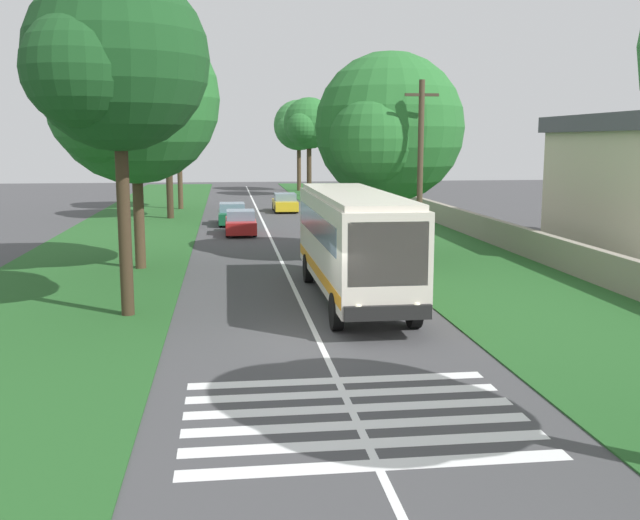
{
  "coord_description": "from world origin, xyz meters",
  "views": [
    {
      "loc": [
        -19.8,
        2.45,
        5.42
      ],
      "look_at": [
        3.66,
        -0.54,
        1.6
      ],
      "focal_mm": 41.34,
      "sensor_mm": 36.0,
      "label": 1
    }
  ],
  "objects": [
    {
      "name": "trailing_car_1",
      "position": [
        28.73,
        2.08,
        0.67
      ],
      "size": [
        4.3,
        1.78,
        1.43
      ],
      "color": "#145933",
      "rests_on": "ground"
    },
    {
      "name": "coach_bus",
      "position": [
        4.68,
        -1.8,
        2.15
      ],
      "size": [
        11.16,
        2.62,
        3.73
      ],
      "color": "silver",
      "rests_on": "ground"
    },
    {
      "name": "zebra_crossing",
      "position": [
        -6.02,
        0.0,
        0.0
      ],
      "size": [
        4.95,
        6.8,
        0.01
      ],
      "color": "silver",
      "rests_on": "ground"
    },
    {
      "name": "roadside_tree_right_1",
      "position": [
        61.31,
        -5.43,
        6.99
      ],
      "size": [
        6.42,
        5.47,
        9.84
      ],
      "color": "#4C3826",
      "rests_on": "grass_verge_right"
    },
    {
      "name": "utility_pole",
      "position": [
        9.86,
        -5.48,
        4.1
      ],
      "size": [
        0.24,
        1.4,
        7.84
      ],
      "color": "#473828",
      "rests_on": "grass_verge_right"
    },
    {
      "name": "centre_line",
      "position": [
        15.0,
        0.0,
        0.0
      ],
      "size": [
        110.0,
        0.16,
        0.01
      ],
      "primitive_type": "cube",
      "color": "silver",
      "rests_on": "ground"
    },
    {
      "name": "grass_verge_right",
      "position": [
        15.0,
        -8.2,
        0.02
      ],
      "size": [
        120.0,
        8.0,
        0.04
      ],
      "primitive_type": "cube",
      "color": "#235623",
      "rests_on": "ground"
    },
    {
      "name": "roadside_tree_left_1",
      "position": [
        40.24,
        6.27,
        7.43
      ],
      "size": [
        6.59,
        5.36,
        10.23
      ],
      "color": "#4C3826",
      "rests_on": "grass_verge_left"
    },
    {
      "name": "roadside_tree_left_3",
      "position": [
        33.19,
        6.48,
        6.41
      ],
      "size": [
        6.56,
        5.5,
        9.29
      ],
      "color": "#3D2D1E",
      "rests_on": "grass_verge_left"
    },
    {
      "name": "roadside_tree_left_0",
      "position": [
        3.47,
        5.7,
        7.67
      ],
      "size": [
        6.55,
        5.46,
        10.53
      ],
      "color": "#3D2D1E",
      "rests_on": "grass_verge_left"
    },
    {
      "name": "roadside_tree_right_3",
      "position": [
        53.25,
        -5.66,
        7.03
      ],
      "size": [
        5.71,
        5.02,
        9.64
      ],
      "color": "#3D2D1E",
      "rests_on": "grass_verge_right"
    },
    {
      "name": "trailing_car_2",
      "position": [
        37.27,
        -2.08,
        0.67
      ],
      "size": [
        4.3,
        1.78,
        1.43
      ],
      "color": "gold",
      "rests_on": "ground"
    },
    {
      "name": "roadside_tree_right_0",
      "position": [
        13.79,
        -4.88,
        5.89
      ],
      "size": [
        7.76,
        6.84,
        9.42
      ],
      "color": "#3D2D1E",
      "rests_on": "grass_verge_right"
    },
    {
      "name": "roadside_wall",
      "position": [
        20.0,
        -11.6,
        0.7
      ],
      "size": [
        70.0,
        0.4,
        1.31
      ],
      "primitive_type": "cube",
      "color": "gray",
      "rests_on": "grass_verge_right"
    },
    {
      "name": "ground",
      "position": [
        0.0,
        0.0,
        0.0
      ],
      "size": [
        160.0,
        160.0,
        0.0
      ],
      "primitive_type": "plane",
      "color": "#424244"
    },
    {
      "name": "trailing_car_0",
      "position": [
        23.52,
        1.64,
        0.67
      ],
      "size": [
        4.3,
        1.78,
        1.43
      ],
      "color": "#B21E1E",
      "rests_on": "ground"
    },
    {
      "name": "grass_verge_left",
      "position": [
        15.0,
        8.2,
        0.02
      ],
      "size": [
        120.0,
        8.0,
        0.04
      ],
      "primitive_type": "cube",
      "color": "#235623",
      "rests_on": "ground"
    },
    {
      "name": "roadside_tree_left_2",
      "position": [
        12.09,
        6.3,
        7.0
      ],
      "size": [
        8.01,
        7.05,
        10.64
      ],
      "color": "#4C3826",
      "rests_on": "grass_verge_left"
    }
  ]
}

